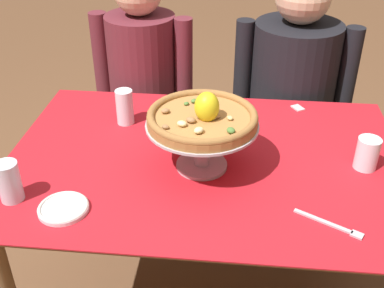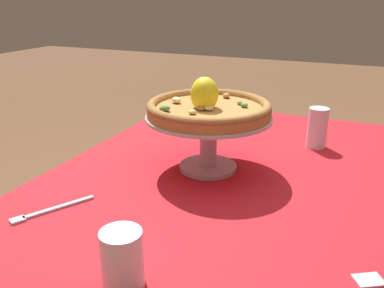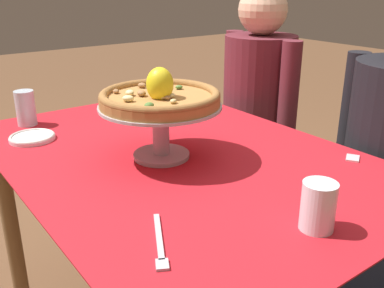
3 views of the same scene
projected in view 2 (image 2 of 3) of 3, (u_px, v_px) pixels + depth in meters
dining_table at (222, 205)px, 1.19m from camera, size 1.32×0.92×0.76m
pizza_stand at (208, 132)px, 1.14m from camera, size 0.35×0.35×0.16m
pizza at (208, 107)px, 1.12m from camera, size 0.34×0.34×0.11m
water_glass_front_left at (206, 101)px, 1.71m from camera, size 0.07×0.07×0.12m
water_glass_side_right at (124, 263)px, 0.69m from camera, size 0.07×0.07×0.11m
water_glass_back_left at (317, 130)px, 1.33m from camera, size 0.06×0.06×0.13m
side_plate at (181, 120)px, 1.59m from camera, size 0.14×0.14×0.02m
dinner_fork at (49, 211)px, 0.95m from camera, size 0.18×0.11×0.01m
sugar_packet at (369, 280)px, 0.72m from camera, size 0.06×0.06×0.00m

